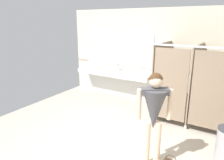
# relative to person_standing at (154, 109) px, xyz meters

# --- Properties ---
(ground_plane) EXTENTS (5.80, 6.49, 0.10)m
(ground_plane) POSITION_rel_person_standing_xyz_m (-1.18, -0.02, -1.09)
(ground_plane) COLOR #B2A899
(wall_back) EXTENTS (5.80, 0.12, 2.80)m
(wall_back) POSITION_rel_person_standing_xyz_m (-1.18, 2.98, 0.36)
(wall_back) COLOR beige
(wall_back) RESTS_ON ground_plane
(wall_back_tile_band) EXTENTS (5.80, 0.01, 0.06)m
(wall_back_tile_band) POSITION_rel_person_standing_xyz_m (-1.18, 2.92, 0.01)
(wall_back_tile_band) COLOR #9E937F
(wall_back_tile_band) RESTS_ON wall_back
(vanity_counter) EXTENTS (2.56, 0.56, 0.98)m
(vanity_counter) POSITION_rel_person_standing_xyz_m (-2.36, 2.71, -0.41)
(vanity_counter) COLOR silver
(vanity_counter) RESTS_ON ground_plane
(mirror_panel) EXTENTS (2.46, 0.02, 1.05)m
(mirror_panel) POSITION_rel_person_standing_xyz_m (-2.36, 2.91, 0.49)
(mirror_panel) COLOR silver
(mirror_panel) RESTS_ON wall_back
(bathroom_stalls) EXTENTS (1.79, 1.38, 1.94)m
(bathroom_stalls) POSITION_rel_person_standing_xyz_m (0.23, 2.04, -0.03)
(bathroom_stalls) COLOR #84705B
(bathroom_stalls) RESTS_ON ground_plane
(person_standing) EXTENTS (0.55, 0.55, 1.65)m
(person_standing) POSITION_rel_person_standing_xyz_m (0.00, 0.00, 0.00)
(person_standing) COLOR beige
(person_standing) RESTS_ON ground_plane
(soap_dispenser) EXTENTS (0.07, 0.07, 0.20)m
(soap_dispenser) POSITION_rel_person_standing_xyz_m (-2.29, 2.79, -0.10)
(soap_dispenser) COLOR white
(soap_dispenser) RESTS_ON vanity_counter
(paper_cup) EXTENTS (0.07, 0.07, 0.09)m
(paper_cup) POSITION_rel_person_standing_xyz_m (-2.96, 2.51, -0.14)
(paper_cup) COLOR beige
(paper_cup) RESTS_ON vanity_counter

